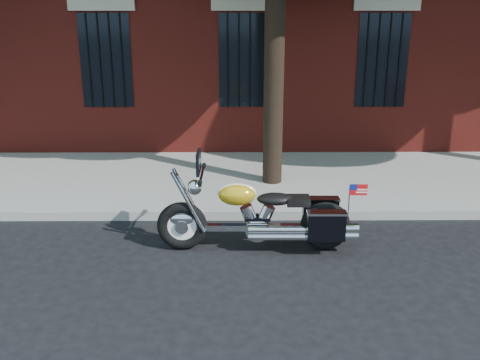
{
  "coord_description": "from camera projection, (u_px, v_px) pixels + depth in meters",
  "views": [
    {
      "loc": [
        -0.17,
        -6.76,
        3.29
      ],
      "look_at": [
        -0.12,
        0.8,
        0.85
      ],
      "focal_mm": 40.0,
      "sensor_mm": 36.0,
      "label": 1
    }
  ],
  "objects": [
    {
      "name": "sidewalk",
      "position": [
        245.0,
        179.0,
        10.52
      ],
      "size": [
        40.0,
        3.6,
        0.15
      ],
      "primitive_type": "cube",
      "color": "gray",
      "rests_on": "ground"
    },
    {
      "name": "ground",
      "position": [
        249.0,
        256.0,
        7.44
      ],
      "size": [
        120.0,
        120.0,
        0.0
      ],
      "primitive_type": "plane",
      "color": "black",
      "rests_on": "ground"
    },
    {
      "name": "curb",
      "position": [
        247.0,
        214.0,
        8.73
      ],
      "size": [
        40.0,
        0.16,
        0.15
      ],
      "primitive_type": "cube",
      "color": "gray",
      "rests_on": "ground"
    },
    {
      "name": "motorcycle",
      "position": [
        264.0,
        218.0,
        7.49
      ],
      "size": [
        2.85,
        0.83,
        1.44
      ],
      "rotation": [
        0.0,
        0.0,
        -0.01
      ],
      "color": "black",
      "rests_on": "ground"
    }
  ]
}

